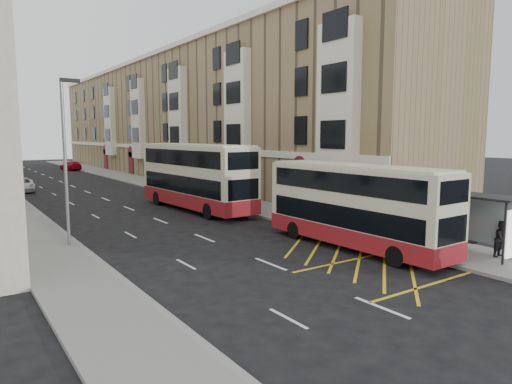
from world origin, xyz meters
TOP-DOWN VIEW (x-y plane):
  - ground at (0.00, 0.00)m, footprint 200.00×200.00m
  - pavement_right at (8.00, 30.00)m, footprint 4.00×120.00m
  - pavement_left at (-7.50, 30.00)m, footprint 3.00×120.00m
  - kerb_right at (6.00, 30.00)m, footprint 0.25×120.00m
  - kerb_left at (-6.00, 30.00)m, footprint 0.25×120.00m
  - road_markings at (0.00, 45.00)m, footprint 10.00×110.00m
  - terrace_right at (14.88, 45.38)m, footprint 10.75×79.00m
  - bus_shelter at (8.34, -0.39)m, footprint 1.65×4.25m
  - guard_railing at (6.25, 5.75)m, footprint 0.06×6.56m
  - street_lamp_near at (-6.35, 12.00)m, footprint 0.93×0.18m
  - street_lamp_far at (-6.35, 42.00)m, footprint 0.93×0.18m
  - double_decker_front at (5.00, 3.94)m, footprint 2.53×10.22m
  - double_decker_rear at (3.84, 18.53)m, footprint 3.34×12.19m
  - pedestrian_mid at (8.76, -1.22)m, footprint 0.79×0.63m
  - pedestrian_far at (6.35, 5.68)m, footprint 1.17×0.84m
  - white_van at (-5.20, 37.78)m, footprint 2.69×5.04m
  - car_silver at (-5.20, 55.68)m, footprint 2.91×4.64m
  - car_dark at (-2.80, 63.53)m, footprint 2.13×4.75m
  - car_red at (5.16, 64.26)m, footprint 2.72×5.04m

SIDE VIEW (x-z plane):
  - ground at x=0.00m, z-range 0.00..0.00m
  - road_markings at x=0.00m, z-range 0.00..0.01m
  - pavement_right at x=8.00m, z-range 0.00..0.15m
  - pavement_left at x=-7.50m, z-range 0.00..0.15m
  - kerb_right at x=6.00m, z-range 0.00..0.15m
  - kerb_left at x=-6.00m, z-range 0.00..0.15m
  - white_van at x=-5.20m, z-range 0.00..1.35m
  - car_red at x=5.16m, z-range 0.00..1.39m
  - car_silver at x=-5.20m, z-range 0.00..1.47m
  - car_dark at x=-2.80m, z-range 0.00..1.51m
  - guard_railing at x=6.25m, z-range 0.35..1.36m
  - pedestrian_mid at x=8.76m, z-range 0.15..1.74m
  - pedestrian_far at x=6.35m, z-range 0.15..2.00m
  - double_decker_front at x=5.00m, z-range 0.04..4.10m
  - bus_shelter at x=8.34m, z-range 0.79..3.49m
  - double_decker_rear at x=3.84m, z-range 0.04..4.86m
  - street_lamp_near at x=-6.35m, z-range 0.64..8.64m
  - street_lamp_far at x=-6.35m, z-range 0.64..8.64m
  - terrace_right at x=14.88m, z-range -0.10..15.15m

